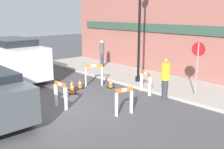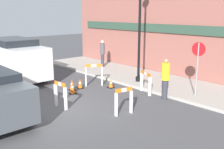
{
  "view_description": "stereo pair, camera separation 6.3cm",
  "coord_description": "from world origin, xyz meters",
  "px_view_note": "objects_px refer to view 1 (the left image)",
  "views": [
    {
      "loc": [
        8.66,
        -4.88,
        3.74
      ],
      "look_at": [
        0.23,
        2.87,
        1.0
      ],
      "focal_mm": 42.0,
      "sensor_mm": 36.0,
      "label": 1
    },
    {
      "loc": [
        8.71,
        -4.83,
        3.74
      ],
      "look_at": [
        0.23,
        2.87,
        1.0
      ],
      "focal_mm": 42.0,
      "sensor_mm": 36.0,
      "label": 2
    }
  ],
  "objects_px": {
    "stop_sign": "(198,60)",
    "work_van": "(13,57)",
    "person_worker": "(165,78)",
    "person_pedestrian": "(102,52)",
    "streetlamp_post": "(140,8)"
  },
  "relations": [
    {
      "from": "stop_sign",
      "to": "work_van",
      "type": "bearing_deg",
      "value": 19.78
    },
    {
      "from": "work_van",
      "to": "person_worker",
      "type": "bearing_deg",
      "value": 23.25
    },
    {
      "from": "person_pedestrian",
      "to": "stop_sign",
      "type": "bearing_deg",
      "value": -153.9
    },
    {
      "from": "streetlamp_post",
      "to": "person_worker",
      "type": "bearing_deg",
      "value": -23.34
    },
    {
      "from": "person_worker",
      "to": "person_pedestrian",
      "type": "distance_m",
      "value": 7.05
    },
    {
      "from": "person_pedestrian",
      "to": "work_van",
      "type": "xyz_separation_m",
      "value": [
        -1.21,
        -5.53,
        0.16
      ]
    },
    {
      "from": "person_worker",
      "to": "streetlamp_post",
      "type": "bearing_deg",
      "value": -67.73
    },
    {
      "from": "person_pedestrian",
      "to": "person_worker",
      "type": "bearing_deg",
      "value": -163.7
    },
    {
      "from": "streetlamp_post",
      "to": "person_pedestrian",
      "type": "bearing_deg",
      "value": 166.15
    },
    {
      "from": "stop_sign",
      "to": "work_van",
      "type": "distance_m",
      "value": 9.87
    },
    {
      "from": "person_worker",
      "to": "work_van",
      "type": "bearing_deg",
      "value": -21.15
    },
    {
      "from": "stop_sign",
      "to": "person_pedestrian",
      "type": "height_order",
      "value": "stop_sign"
    },
    {
      "from": "streetlamp_post",
      "to": "stop_sign",
      "type": "height_order",
      "value": "streetlamp_post"
    },
    {
      "from": "person_pedestrian",
      "to": "streetlamp_post",
      "type": "bearing_deg",
      "value": -159.99
    },
    {
      "from": "person_worker",
      "to": "work_van",
      "type": "xyz_separation_m",
      "value": [
        -7.93,
        -3.41,
        0.3
      ]
    }
  ]
}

